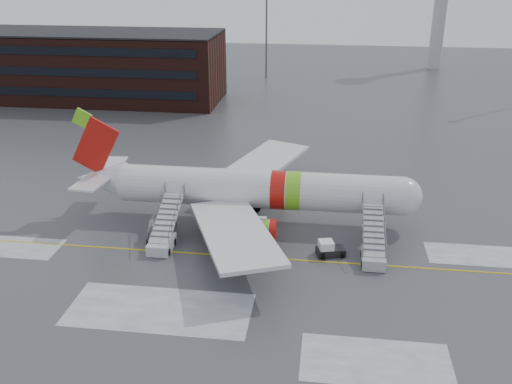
# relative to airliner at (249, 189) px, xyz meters

# --- Properties ---
(ground) EXTENTS (260.00, 260.00, 0.00)m
(ground) POSITION_rel_airliner_xyz_m (1.46, -6.58, -3.42)
(ground) COLOR #494C4F
(ground) RESTS_ON ground
(airliner) EXTENTS (35.03, 32.97, 11.18)m
(airliner) POSITION_rel_airliner_xyz_m (0.00, 0.00, 0.00)
(airliner) COLOR silver
(airliner) RESTS_ON ground
(airstair_fwd) EXTENTS (2.05, 7.70, 3.48)m
(airstair_fwd) POSITION_rel_airliner_xyz_m (11.99, -6.54, -2.35)
(airstair_fwd) COLOR #A9ABB0
(airstair_fwd) RESTS_ON ground
(airstair_aft) EXTENTS (2.05, 7.70, 3.48)m
(airstair_aft) POSITION_rel_airliner_xyz_m (-7.07, -6.54, -2.35)
(airstair_aft) COLOR silver
(airstair_aft) RESTS_ON ground
(pushback_tug) EXTENTS (2.76, 2.35, 1.43)m
(pushback_tug) POSITION_rel_airliner_xyz_m (8.13, -6.31, -2.79)
(pushback_tug) COLOR black
(pushback_tug) RESTS_ON ground
(uld_container) EXTENTS (2.59, 2.10, 1.88)m
(uld_container) POSITION_rel_airliner_xyz_m (-7.82, -5.53, -2.54)
(uld_container) COLOR black
(uld_container) RESTS_ON ground
(terminal_building) EXTENTS (62.00, 16.11, 12.30)m
(terminal_building) POSITION_rel_airliner_xyz_m (-43.54, 48.41, 2.78)
(terminal_building) COLOR #3F1E16
(terminal_building) RESTS_ON ground
(light_mast_far_n) EXTENTS (1.20, 1.20, 24.25)m
(light_mast_far_n) POSITION_rel_airliner_xyz_m (-6.54, 71.42, 10.42)
(light_mast_far_n) COLOR #595B60
(light_mast_far_n) RESTS_ON ground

